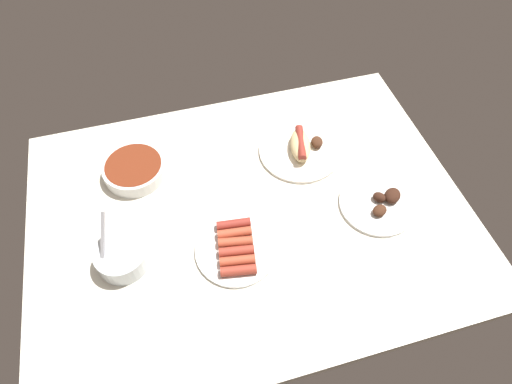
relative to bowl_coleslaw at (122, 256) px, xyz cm
name	(u,v)px	position (x,y,z in cm)	size (l,w,h in cm)	color
ground_plane	(250,214)	(-35.03, -6.66, -4.77)	(120.00, 90.00, 3.00)	silver
bowl_coleslaw	(122,256)	(0.00, 0.00, 0.00)	(13.23, 13.23, 15.48)	silver
plate_sausages	(236,248)	(-28.38, 4.44, -2.04)	(21.41, 21.41, 3.48)	white
plate_hotdog_assembled	(301,148)	(-55.66, -23.47, -1.57)	(24.88, 24.88, 5.61)	white
plate_grilled_meat	(379,203)	(-70.33, 1.21, -2.37)	(21.20, 21.20, 3.87)	white
bowl_chili	(134,169)	(-6.04, -28.34, -0.86)	(18.11, 18.11, 4.36)	white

